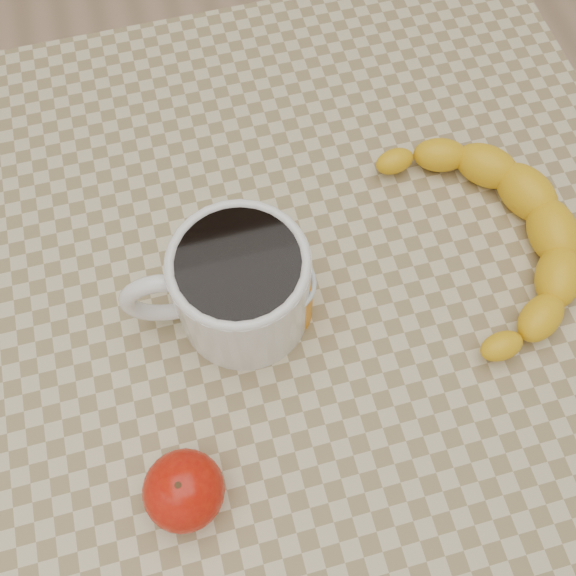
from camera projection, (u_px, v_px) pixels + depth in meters
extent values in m
plane|color=tan|center=(288.00, 447.00, 1.31)|extent=(3.00, 3.00, 0.00)
cube|color=tan|center=(288.00, 305.00, 0.65)|extent=(0.80, 0.80, 0.04)
cube|color=brown|center=(288.00, 323.00, 0.69)|extent=(0.74, 0.74, 0.06)
cylinder|color=brown|center=(37.00, 258.00, 1.09)|extent=(0.05, 0.05, 0.71)
cylinder|color=brown|center=(424.00, 171.00, 1.17)|extent=(0.05, 0.05, 0.71)
cylinder|color=silver|center=(242.00, 288.00, 0.58)|extent=(0.14, 0.14, 0.10)
cylinder|color=black|center=(238.00, 265.00, 0.54)|extent=(0.11, 0.11, 0.01)
torus|color=silver|center=(238.00, 262.00, 0.53)|extent=(0.12, 0.12, 0.01)
torus|color=silver|center=(163.00, 299.00, 0.57)|extent=(0.08, 0.02, 0.08)
cylinder|color=orange|center=(282.00, 299.00, 0.59)|extent=(0.06, 0.06, 0.07)
torus|color=silver|center=(282.00, 283.00, 0.56)|extent=(0.06, 0.06, 0.00)
ellipsoid|color=#9D0B05|center=(184.00, 490.00, 0.52)|extent=(0.07, 0.07, 0.06)
cylinder|color=#382311|center=(179.00, 486.00, 0.50)|extent=(0.01, 0.01, 0.01)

